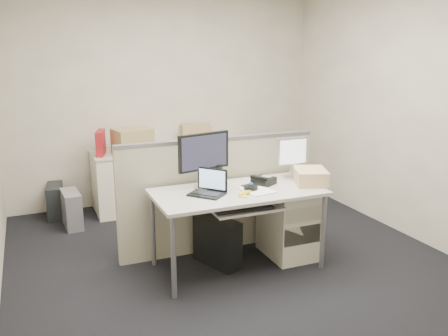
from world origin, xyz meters
name	(u,v)px	position (x,y,z in m)	size (l,w,h in m)	color
floor	(237,266)	(0.00, 0.00, -0.01)	(4.00, 4.50, 0.01)	black
wall_back	(166,96)	(0.00, 2.25, 1.35)	(4.00, 0.02, 2.70)	beige
wall_right	(418,109)	(2.00, 0.00, 1.35)	(0.02, 4.50, 2.70)	beige
desk	(238,197)	(0.00, 0.00, 0.66)	(1.50, 0.75, 0.73)	silver
keyboard_tray	(246,208)	(0.00, -0.18, 0.62)	(0.62, 0.32, 0.02)	silver
drawer_pedestal	(287,223)	(0.55, 0.05, 0.33)	(0.40, 0.55, 0.65)	beige
cubicle_partition	(219,196)	(0.00, 0.45, 0.55)	(2.00, 0.06, 1.10)	#ACA889
back_counter	(175,177)	(0.00, 1.93, 0.36)	(2.00, 0.60, 0.72)	beige
monitor_main	(204,161)	(-0.25, 0.18, 0.98)	(0.51, 0.19, 0.51)	black
monitor_small	(292,158)	(0.65, 0.18, 0.93)	(0.32, 0.16, 0.39)	#B7B7BC
laptop	(207,183)	(-0.30, -0.02, 0.84)	(0.28, 0.21, 0.21)	black
trackball	(251,188)	(0.11, -0.05, 0.75)	(0.12, 0.12, 0.05)	black
desk_phone	(264,181)	(0.30, 0.08, 0.76)	(0.20, 0.16, 0.06)	black
paper_stack	(257,190)	(0.15, -0.08, 0.74)	(0.23, 0.30, 0.01)	white
sticky_pad	(242,196)	(-0.04, -0.18, 0.74)	(0.07, 0.07, 0.01)	yellow
travel_mug	(218,175)	(-0.10, 0.22, 0.82)	(0.09, 0.09, 0.19)	black
banana	(245,193)	(0.00, -0.15, 0.75)	(0.16, 0.04, 0.04)	yellow
cellphone	(245,187)	(0.10, 0.05, 0.74)	(0.06, 0.11, 0.01)	black
manila_folders	(310,176)	(0.72, -0.05, 0.80)	(0.28, 0.36, 0.13)	tan
keyboard	(243,208)	(-0.05, -0.22, 0.64)	(0.50, 0.18, 0.03)	black
pc_tower_desk	(217,242)	(-0.15, 0.12, 0.22)	(0.19, 0.47, 0.44)	black
pc_tower_spare_dark	(55,201)	(-1.45, 2.03, 0.20)	(0.17, 0.42, 0.39)	black
pc_tower_spare_silver	(72,209)	(-1.30, 1.63, 0.20)	(0.17, 0.43, 0.41)	#B7B7BC
cardboard_box_left	(133,142)	(-0.54, 1.81, 0.88)	(0.42, 0.32, 0.32)	#9D8352
cardboard_box_right	(196,135)	(0.34, 2.05, 0.86)	(0.38, 0.29, 0.27)	#9D8352
red_binder	(101,144)	(-0.90, 1.89, 0.87)	(0.08, 0.33, 0.30)	maroon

